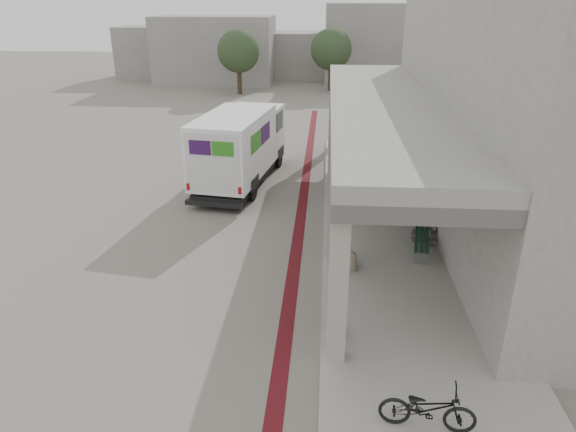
# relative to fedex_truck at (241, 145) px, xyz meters

# --- Properties ---
(ground) EXTENTS (120.00, 120.00, 0.00)m
(ground) POSITION_rel_fedex_truck_xyz_m (1.58, -7.47, -1.56)
(ground) COLOR slate
(ground) RESTS_ON ground
(bike_lane_stripe) EXTENTS (0.35, 40.00, 0.01)m
(bike_lane_stripe) POSITION_rel_fedex_truck_xyz_m (2.58, -5.47, -1.55)
(bike_lane_stripe) COLOR #511015
(bike_lane_stripe) RESTS_ON ground
(sidewalk) EXTENTS (4.40, 28.00, 0.12)m
(sidewalk) POSITION_rel_fedex_truck_xyz_m (5.58, -7.47, -1.50)
(sidewalk) COLOR #9F998E
(sidewalk) RESTS_ON ground
(transit_building) EXTENTS (7.60, 17.00, 7.00)m
(transit_building) POSITION_rel_fedex_truck_xyz_m (8.41, -2.97, 1.84)
(transit_building) COLOR gray
(transit_building) RESTS_ON ground
(distant_backdrop) EXTENTS (28.00, 10.00, 6.50)m
(distant_backdrop) POSITION_rel_fedex_truck_xyz_m (-1.26, 28.42, 1.15)
(distant_backdrop) COLOR gray
(distant_backdrop) RESTS_ON ground
(tree_left) EXTENTS (3.20, 3.20, 4.80)m
(tree_left) POSITION_rel_fedex_truck_xyz_m (-3.42, 20.53, 1.62)
(tree_left) COLOR #38281C
(tree_left) RESTS_ON ground
(tree_mid) EXTENTS (3.20, 3.20, 4.80)m
(tree_mid) POSITION_rel_fedex_truck_xyz_m (3.58, 22.53, 1.62)
(tree_mid) COLOR #38281C
(tree_mid) RESTS_ON ground
(tree_right) EXTENTS (3.20, 3.20, 4.80)m
(tree_right) POSITION_rel_fedex_truck_xyz_m (11.58, 21.53, 1.62)
(tree_right) COLOR #38281C
(tree_right) RESTS_ON ground
(fedex_truck) EXTENTS (3.05, 7.09, 2.93)m
(fedex_truck) POSITION_rel_fedex_truck_xyz_m (0.00, 0.00, 0.00)
(fedex_truck) COLOR black
(fedex_truck) RESTS_ON ground
(bench) EXTENTS (0.69, 1.86, 0.43)m
(bench) POSITION_rel_fedex_truck_xyz_m (6.22, -5.98, -1.13)
(bench) COLOR slate
(bench) RESTS_ON sidewalk
(bollard_near) EXTENTS (0.35, 0.35, 0.53)m
(bollard_near) POSITION_rel_fedex_truck_xyz_m (3.68, -10.20, -1.17)
(bollard_near) COLOR tan
(bollard_near) RESTS_ON sidewalk
(bollard_far) EXTENTS (0.37, 0.37, 0.56)m
(bollard_far) POSITION_rel_fedex_truck_xyz_m (4.12, -7.20, -1.16)
(bollard_far) COLOR gray
(bollard_far) RESTS_ON sidewalk
(utility_cabinet) EXTENTS (0.46, 0.59, 0.94)m
(utility_cabinet) POSITION_rel_fedex_truck_xyz_m (6.58, -4.16, -0.97)
(utility_cabinet) COLOR slate
(utility_cabinet) RESTS_ON sidewalk
(bicycle_black) EXTENTS (1.69, 0.75, 0.86)m
(bicycle_black) POSITION_rel_fedex_truck_xyz_m (5.22, -12.75, -1.01)
(bicycle_black) COLOR black
(bicycle_black) RESTS_ON sidewalk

